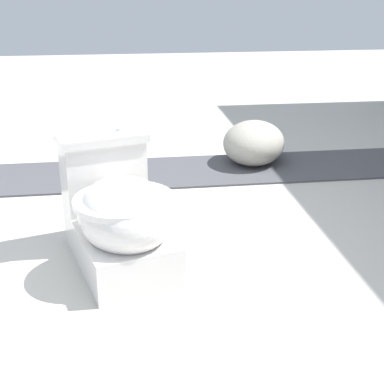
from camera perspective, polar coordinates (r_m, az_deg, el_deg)
The scene contains 4 objects.
ground_plane at distance 2.19m, azimuth -8.46°, elevation -8.69°, with size 14.00×14.00×0.00m, color beige.
gravel_strip at distance 3.29m, azimuth 0.26°, elevation 2.27°, with size 0.56×8.00×0.01m, color #4C4C51.
toilet at distance 2.17m, azimuth -7.84°, elevation -2.38°, with size 0.71×0.53×0.52m.
boulder_near at distance 3.43m, azimuth 6.60°, elevation 5.23°, with size 0.46×0.39×0.28m, color #ADA899.
Camera 1 is at (1.89, 0.06, 1.09)m, focal length 50.00 mm.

